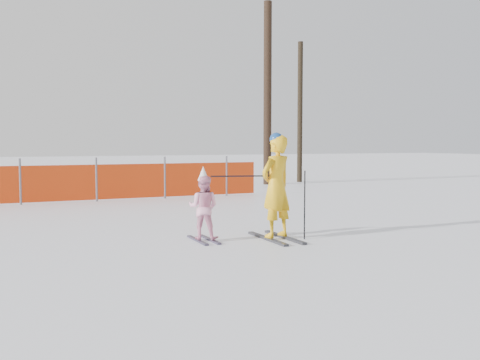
% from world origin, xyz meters
% --- Properties ---
extents(ground, '(120.00, 120.00, 0.00)m').
position_xyz_m(ground, '(0.00, 0.00, 0.00)').
color(ground, white).
rests_on(ground, ground).
extents(adult, '(0.75, 1.37, 1.84)m').
position_xyz_m(adult, '(0.42, -0.10, 0.92)').
color(adult, black).
rests_on(adult, ground).
extents(child, '(0.67, 0.92, 1.27)m').
position_xyz_m(child, '(-0.78, 0.27, 0.58)').
color(child, black).
rests_on(child, ground).
extents(ski_poles, '(1.55, 0.55, 1.19)m').
position_xyz_m(ski_poles, '(0.38, -0.12, 0.83)').
color(ski_poles, black).
rests_on(ski_poles, ground).
extents(tree_trunks, '(2.10, 0.85, 7.22)m').
position_xyz_m(tree_trunks, '(6.35, 11.04, 3.43)').
color(tree_trunks, black).
rests_on(tree_trunks, ground).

